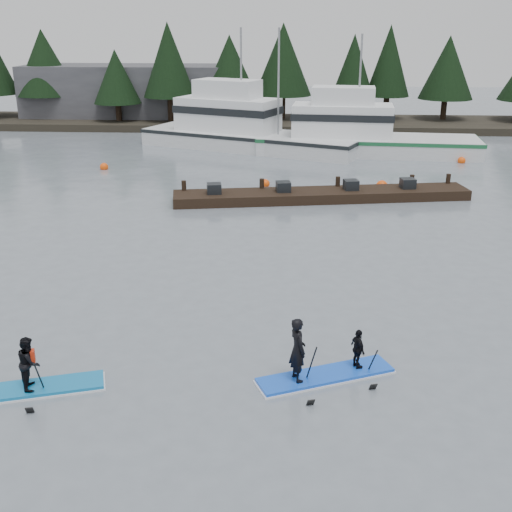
# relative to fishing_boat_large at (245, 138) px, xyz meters

# --- Properties ---
(ground) EXTENTS (160.00, 160.00, 0.00)m
(ground) POSITION_rel_fishing_boat_large_xyz_m (2.36, -31.77, -0.69)
(ground) COLOR slate
(ground) RESTS_ON ground
(far_shore) EXTENTS (70.00, 8.00, 0.60)m
(far_shore) POSITION_rel_fishing_boat_large_xyz_m (2.36, 10.23, -0.39)
(far_shore) COLOR #2D281E
(far_shore) RESTS_ON ground
(treeline) EXTENTS (60.00, 4.00, 8.00)m
(treeline) POSITION_rel_fishing_boat_large_xyz_m (2.36, 10.23, -0.69)
(treeline) COLOR black
(treeline) RESTS_ON ground
(waterfront_building) EXTENTS (18.00, 6.00, 5.00)m
(waterfront_building) POSITION_rel_fishing_boat_large_xyz_m (-11.64, 12.23, 1.81)
(waterfront_building) COLOR #4C4C51
(waterfront_building) RESTS_ON ground
(fishing_boat_large) EXTENTS (16.47, 10.32, 9.22)m
(fishing_boat_large) POSITION_rel_fishing_boat_large_xyz_m (0.00, 0.00, 0.00)
(fishing_boat_large) COLOR silver
(fishing_boat_large) RESTS_ON ground
(fishing_boat_medium) EXTENTS (15.26, 5.50, 8.84)m
(fishing_boat_medium) POSITION_rel_fishing_boat_large_xyz_m (8.15, -1.47, -0.05)
(fishing_boat_medium) COLOR silver
(fishing_boat_medium) RESTS_ON ground
(floating_dock) EXTENTS (15.23, 4.57, 0.50)m
(floating_dock) POSITION_rel_fishing_boat_large_xyz_m (5.02, -14.17, -0.43)
(floating_dock) COLOR black
(floating_dock) RESTS_ON ground
(buoy_d) EXTENTS (0.64, 0.64, 0.64)m
(buoy_d) POSITION_rel_fishing_boat_large_xyz_m (8.36, -11.75, -0.69)
(buoy_d) COLOR #FC4F0C
(buoy_d) RESTS_ON ground
(buoy_b) EXTENTS (0.49, 0.49, 0.49)m
(buoy_b) POSITION_rel_fishing_boat_large_xyz_m (1.99, -11.36, -0.69)
(buoy_b) COLOR #FC4F0C
(buoy_b) RESTS_ON ground
(buoy_a) EXTENTS (0.51, 0.51, 0.51)m
(buoy_a) POSITION_rel_fishing_boat_large_xyz_m (-8.19, -7.66, -0.69)
(buoy_a) COLOR #FC4F0C
(buoy_a) RESTS_ON ground
(buoy_c) EXTENTS (0.49, 0.49, 0.49)m
(buoy_c) POSITION_rel_fishing_boat_large_xyz_m (14.39, -4.34, -0.69)
(buoy_c) COLOR #FC4F0C
(buoy_c) RESTS_ON ground
(paddleboard_solo) EXTENTS (3.51, 1.83, 1.89)m
(paddleboard_solo) POSITION_rel_fishing_boat_large_xyz_m (-2.73, -32.82, -0.20)
(paddleboard_solo) COLOR #126DA9
(paddleboard_solo) RESTS_ON ground
(paddleboard_duo) EXTENTS (3.60, 2.20, 2.32)m
(paddleboard_duo) POSITION_rel_fishing_boat_large_xyz_m (4.35, -31.81, -0.13)
(paddleboard_duo) COLOR blue
(paddleboard_duo) RESTS_ON ground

